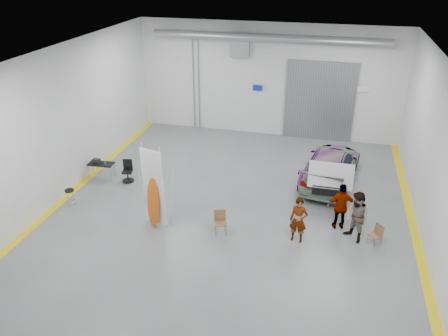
% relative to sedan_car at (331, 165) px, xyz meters
% --- Properties ---
extents(ground, '(16.00, 16.00, 0.00)m').
position_rel_sedan_car_xyz_m(ground, '(-3.68, -3.23, -0.74)').
color(ground, slate).
rests_on(ground, ground).
extents(room_shell, '(14.02, 16.18, 6.01)m').
position_rel_sedan_car_xyz_m(room_shell, '(-3.44, -1.02, 3.34)').
color(room_shell, silver).
rests_on(room_shell, ground).
extents(sedan_car, '(2.82, 5.34, 1.47)m').
position_rel_sedan_car_xyz_m(sedan_car, '(0.00, 0.00, 0.00)').
color(sedan_car, white).
rests_on(sedan_car, ground).
extents(person_a, '(0.65, 0.46, 1.70)m').
position_rel_sedan_car_xyz_m(person_a, '(-0.94, -4.90, 0.11)').
color(person_a, '#89664A').
rests_on(person_a, ground).
extents(person_b, '(1.16, 1.16, 1.89)m').
position_rel_sedan_car_xyz_m(person_b, '(1.01, -4.38, 0.21)').
color(person_b, slate).
rests_on(person_b, ground).
extents(person_c, '(1.12, 0.65, 1.82)m').
position_rel_sedan_car_xyz_m(person_c, '(0.48, -3.73, 0.17)').
color(person_c, brown).
rests_on(person_c, ground).
extents(surfboard_display, '(0.91, 0.42, 3.29)m').
position_rel_sedan_car_xyz_m(surfboard_display, '(-6.05, -5.30, 0.59)').
color(surfboard_display, white).
rests_on(surfboard_display, ground).
extents(folding_chair_near, '(0.54, 0.57, 0.89)m').
position_rel_sedan_car_xyz_m(folding_chair_near, '(-3.66, -5.16, -0.46)').
color(folding_chair_near, brown).
rests_on(folding_chair_near, ground).
extents(folding_chair_far, '(0.51, 0.58, 0.78)m').
position_rel_sedan_car_xyz_m(folding_chair_far, '(1.69, -4.51, -0.49)').
color(folding_chair_far, brown).
rests_on(folding_chair_far, ground).
extents(shop_stool, '(0.38, 0.38, 0.74)m').
position_rel_sedan_car_xyz_m(shop_stool, '(-9.92, -4.81, -0.37)').
color(shop_stool, black).
rests_on(shop_stool, ground).
extents(work_table, '(1.16, 0.63, 0.92)m').
position_rel_sedan_car_xyz_m(work_table, '(-9.97, -2.29, -0.03)').
color(work_table, gray).
rests_on(work_table, ground).
extents(office_chair, '(0.52, 0.53, 0.97)m').
position_rel_sedan_car_xyz_m(office_chair, '(-8.64, -2.27, -0.31)').
color(office_chair, black).
rests_on(office_chair, ground).
extents(trunk_lid, '(1.72, 1.04, 0.04)m').
position_rel_sedan_car_xyz_m(trunk_lid, '(0.00, -2.29, 0.76)').
color(trunk_lid, silver).
rests_on(trunk_lid, sedan_car).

